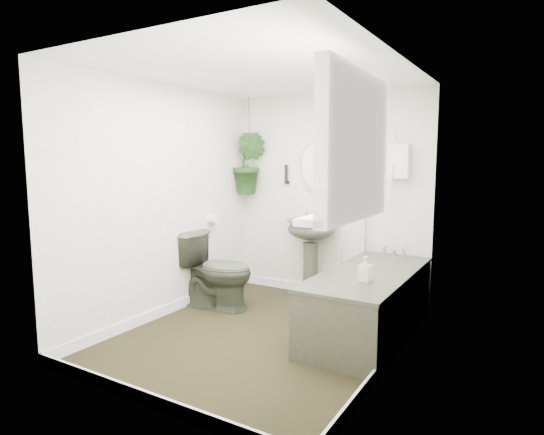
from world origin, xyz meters
The scene contains 22 objects.
floor centered at (0.00, 0.00, -0.01)m, with size 2.30×2.80×0.02m, color black.
ceiling centered at (0.00, 0.00, 2.31)m, with size 2.30×2.80×0.02m, color white.
wall_back centered at (0.00, 1.41, 1.15)m, with size 2.30×0.02×2.30m, color white.
wall_front centered at (0.00, -1.41, 1.15)m, with size 2.30×0.02×2.30m, color white.
wall_left centered at (-1.16, 0.00, 1.15)m, with size 0.02×2.80×2.30m, color white.
wall_right centered at (1.16, 0.00, 1.15)m, with size 0.02×2.80×2.30m, color white.
skirting centered at (0.00, 0.00, 0.05)m, with size 2.30×2.80×0.10m, color white.
bathtub centered at (0.80, 0.50, 0.29)m, with size 0.72×1.72×0.58m, color #383F2E, non-canonical shape.
bath_screen centered at (0.47, 0.99, 1.28)m, with size 0.04×0.72×1.40m, color silver, non-canonical shape.
shower_box centered at (0.80, 1.34, 1.55)m, with size 0.20×0.10×0.35m, color white.
oval_mirror centered at (-0.13, 1.37, 1.50)m, with size 0.46×0.03×0.62m, color #C2AB91.
wall_sconce centered at (-0.53, 1.36, 1.40)m, with size 0.04×0.04×0.22m, color black.
toilet_roll_holder centered at (-1.10, 0.70, 0.90)m, with size 0.11×0.11×0.11m, color white.
window_recess centered at (1.09, -0.70, 1.65)m, with size 0.08×1.00×0.90m, color white.
window_sill centered at (1.02, -0.70, 1.23)m, with size 0.18×1.00×0.04m, color white.
window_blinds centered at (1.04, -0.70, 1.65)m, with size 0.01×0.86×0.76m, color white.
toilet centered at (-0.84, 0.41, 0.40)m, with size 0.45×0.79×0.81m, color #383F2E.
pedestal_sink centered at (-0.13, 1.21, 0.45)m, with size 0.53×0.45×0.91m, color #383F2E, non-canonical shape.
sill_plant centered at (1.01, -0.55, 1.36)m, with size 0.21×0.18×0.23m, color black.
hanging_plant centered at (-0.97, 1.25, 1.52)m, with size 0.40×0.32×0.73m, color black.
soap_bottle centered at (0.88, 0.16, 0.68)m, with size 0.09×0.09×0.21m, color black.
hanging_pot centered at (-0.97, 1.25, 1.82)m, with size 0.16×0.16×0.12m, color #4B402D.
Camera 1 is at (2.07, -3.33, 1.57)m, focal length 30.00 mm.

